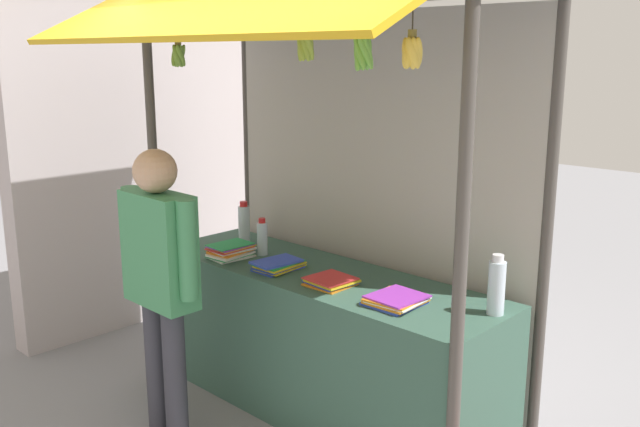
# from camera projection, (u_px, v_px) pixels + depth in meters

# --- Properties ---
(ground_plane) EXTENTS (20.00, 20.00, 0.00)m
(ground_plane) POSITION_uv_depth(u_px,v_px,m) (320.00, 408.00, 4.19)
(ground_plane) COLOR gray
(stall_counter) EXTENTS (2.28, 0.68, 0.86)m
(stall_counter) POSITION_uv_depth(u_px,v_px,m) (320.00, 342.00, 4.09)
(stall_counter) COLOR #385B4C
(stall_counter) RESTS_ON ground
(stall_structure) EXTENTS (2.48, 1.52, 2.77)m
(stall_structure) POSITION_uv_depth(u_px,v_px,m) (333.00, 129.00, 3.89)
(stall_structure) COLOR #4C4742
(stall_structure) RESTS_ON ground
(water_bottle_far_left) EXTENTS (0.07, 0.07, 0.24)m
(water_bottle_far_left) POSITION_uv_depth(u_px,v_px,m) (262.00, 238.00, 4.33)
(water_bottle_far_left) COLOR silver
(water_bottle_far_left) RESTS_ON stall_counter
(water_bottle_rear_center) EXTENTS (0.08, 0.08, 0.30)m
(water_bottle_rear_center) POSITION_uv_depth(u_px,v_px,m) (496.00, 286.00, 3.33)
(water_bottle_rear_center) COLOR silver
(water_bottle_rear_center) RESTS_ON stall_counter
(water_bottle_mid_right) EXTENTS (0.08, 0.08, 0.28)m
(water_bottle_mid_right) POSITION_uv_depth(u_px,v_px,m) (244.00, 223.00, 4.62)
(water_bottle_mid_right) COLOR silver
(water_bottle_mid_right) RESTS_ON stall_counter
(magazine_stack_front_right) EXTENTS (0.27, 0.28, 0.05)m
(magazine_stack_front_right) POSITION_uv_depth(u_px,v_px,m) (396.00, 300.00, 3.49)
(magazine_stack_front_right) COLOR blue
(magazine_stack_front_right) RESTS_ON stall_counter
(magazine_stack_mid_left) EXTENTS (0.22, 0.29, 0.09)m
(magazine_stack_mid_left) POSITION_uv_depth(u_px,v_px,m) (231.00, 250.00, 4.29)
(magazine_stack_mid_left) COLOR white
(magazine_stack_mid_left) RESTS_ON stall_counter
(magazine_stack_far_right) EXTENTS (0.25, 0.26, 0.04)m
(magazine_stack_far_right) POSITION_uv_depth(u_px,v_px,m) (331.00, 281.00, 3.78)
(magazine_stack_far_right) COLOR orange
(magazine_stack_far_right) RESTS_ON stall_counter
(magazine_stack_center) EXTENTS (0.22, 0.30, 0.05)m
(magazine_stack_center) POSITION_uv_depth(u_px,v_px,m) (278.00, 265.00, 4.05)
(magazine_stack_center) COLOR blue
(magazine_stack_center) RESTS_ON stall_counter
(banana_bunch_inner_right) EXTENTS (0.10, 0.10, 0.26)m
(banana_bunch_inner_right) POSITION_uv_depth(u_px,v_px,m) (412.00, 52.00, 2.78)
(banana_bunch_inner_right) COLOR #332D23
(banana_bunch_rightmost) EXTENTS (0.09, 0.10, 0.28)m
(banana_bunch_rightmost) POSITION_uv_depth(u_px,v_px,m) (178.00, 55.00, 3.86)
(banana_bunch_rightmost) COLOR #332D23
(banana_bunch_inner_left) EXTENTS (0.10, 0.10, 0.27)m
(banana_bunch_inner_left) POSITION_uv_depth(u_px,v_px,m) (363.00, 52.00, 2.95)
(banana_bunch_inner_left) COLOR #332D23
(banana_bunch_leftmost) EXTENTS (0.10, 0.09, 0.24)m
(banana_bunch_leftmost) POSITION_uv_depth(u_px,v_px,m) (305.00, 45.00, 3.18)
(banana_bunch_leftmost) COLOR #332D23
(vendor_person) EXTENTS (0.61, 0.23, 1.61)m
(vendor_person) POSITION_uv_depth(u_px,v_px,m) (160.00, 268.00, 3.70)
(vendor_person) COLOR #383842
(vendor_person) RESTS_ON ground
(neighbour_wall) EXTENTS (0.20, 2.40, 3.03)m
(neighbour_wall) POSITION_uv_depth(u_px,v_px,m) (155.00, 127.00, 5.46)
(neighbour_wall) COLOR #B8ACAD
(neighbour_wall) RESTS_ON ground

